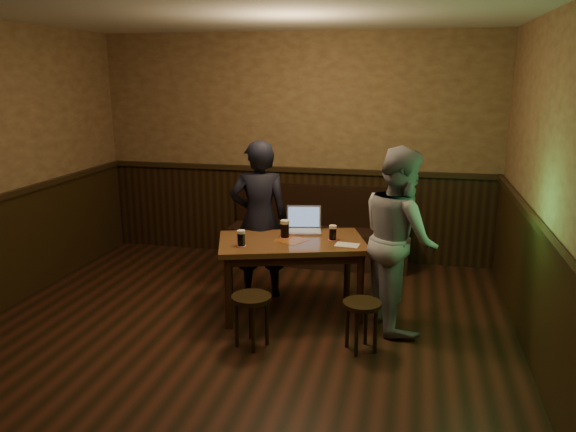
# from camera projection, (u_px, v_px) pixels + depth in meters

# --- Properties ---
(room) EXTENTS (5.04, 6.04, 2.84)m
(room) POSITION_uv_depth(u_px,v_px,m) (222.00, 216.00, 4.45)
(room) COLOR black
(room) RESTS_ON ground
(bench) EXTENTS (2.20, 0.50, 0.95)m
(bench) POSITION_uv_depth(u_px,v_px,m) (319.00, 238.00, 6.98)
(bench) COLOR black
(bench) RESTS_ON ground
(pub_table) EXTENTS (1.56, 1.18, 0.75)m
(pub_table) POSITION_uv_depth(u_px,v_px,m) (292.00, 250.00, 5.42)
(pub_table) COLOR #553118
(pub_table) RESTS_ON ground
(stool_left) EXTENTS (0.44, 0.44, 0.46)m
(stool_left) POSITION_uv_depth(u_px,v_px,m) (252.00, 306.00, 4.80)
(stool_left) COLOR black
(stool_left) RESTS_ON ground
(stool_right) EXTENTS (0.39, 0.39, 0.44)m
(stool_right) POSITION_uv_depth(u_px,v_px,m) (362.00, 312.00, 4.72)
(stool_right) COLOR black
(stool_right) RESTS_ON ground
(pint_left) EXTENTS (0.10, 0.10, 0.15)m
(pint_left) POSITION_uv_depth(u_px,v_px,m) (241.00, 238.00, 5.20)
(pint_left) COLOR #B51617
(pint_left) RESTS_ON pub_table
(pint_mid) EXTENTS (0.11, 0.11, 0.18)m
(pint_mid) POSITION_uv_depth(u_px,v_px,m) (285.00, 229.00, 5.46)
(pint_mid) COLOR #B51617
(pint_mid) RESTS_ON pub_table
(pint_right) EXTENTS (0.09, 0.09, 0.15)m
(pint_right) POSITION_uv_depth(u_px,v_px,m) (333.00, 233.00, 5.39)
(pint_right) COLOR #B51617
(pint_right) RESTS_ON pub_table
(laptop) EXTENTS (0.40, 0.34, 0.25)m
(laptop) POSITION_uv_depth(u_px,v_px,m) (304.00, 225.00, 5.70)
(laptop) COLOR silver
(laptop) RESTS_ON pub_table
(menu) EXTENTS (0.23, 0.17, 0.00)m
(menu) POSITION_uv_depth(u_px,v_px,m) (347.00, 245.00, 5.25)
(menu) COLOR silver
(menu) RESTS_ON pub_table
(person_suit) EXTENTS (0.69, 0.55, 1.66)m
(person_suit) POSITION_uv_depth(u_px,v_px,m) (259.00, 220.00, 5.82)
(person_suit) COLOR black
(person_suit) RESTS_ON ground
(person_grey) EXTENTS (0.89, 1.00, 1.68)m
(person_grey) POSITION_uv_depth(u_px,v_px,m) (400.00, 238.00, 5.11)
(person_grey) COLOR gray
(person_grey) RESTS_ON ground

